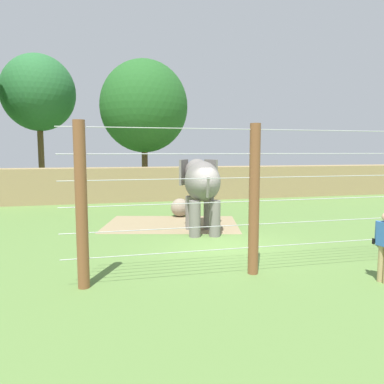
# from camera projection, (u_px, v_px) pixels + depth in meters

# --- Properties ---
(ground_plane) EXTENTS (120.00, 120.00, 0.00)m
(ground_plane) POSITION_uv_depth(u_px,v_px,m) (222.00, 245.00, 12.10)
(ground_plane) COLOR #5B7F3D
(dirt_patch) EXTENTS (6.31, 5.13, 0.01)m
(dirt_patch) POSITION_uv_depth(u_px,v_px,m) (172.00, 224.00, 15.66)
(dirt_patch) COLOR #937F5B
(dirt_patch) RESTS_ON ground
(embankment_wall) EXTENTS (36.00, 1.80, 2.08)m
(embankment_wall) POSITION_uv_depth(u_px,v_px,m) (163.00, 183.00, 23.49)
(embankment_wall) COLOR #997F56
(embankment_wall) RESTS_ON ground
(elephant) EXTENTS (1.72, 3.72, 2.76)m
(elephant) POSITION_uv_depth(u_px,v_px,m) (201.00, 184.00, 14.11)
(elephant) COLOR slate
(elephant) RESTS_ON ground
(enrichment_ball) EXTENTS (0.86, 0.86, 0.86)m
(enrichment_ball) POSITION_uv_depth(u_px,v_px,m) (180.00, 208.00, 17.42)
(enrichment_ball) COLOR gray
(enrichment_ball) RESTS_ON ground
(cable_fence) EXTENTS (9.48, 0.26, 3.74)m
(cable_fence) POSITION_uv_depth(u_px,v_px,m) (258.00, 200.00, 9.13)
(cable_fence) COLOR brown
(cable_fence) RESTS_ON ground
(tree_far_left) EXTENTS (5.41, 5.41, 10.29)m
(tree_far_left) POSITION_uv_depth(u_px,v_px,m) (38.00, 93.00, 27.66)
(tree_far_left) COLOR brown
(tree_far_left) RESTS_ON ground
(tree_left_of_centre) EXTENTS (6.34, 6.34, 9.66)m
(tree_left_of_centre) POSITION_uv_depth(u_px,v_px,m) (144.00, 107.00, 26.82)
(tree_left_of_centre) COLOR brown
(tree_left_of_centre) RESTS_ON ground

